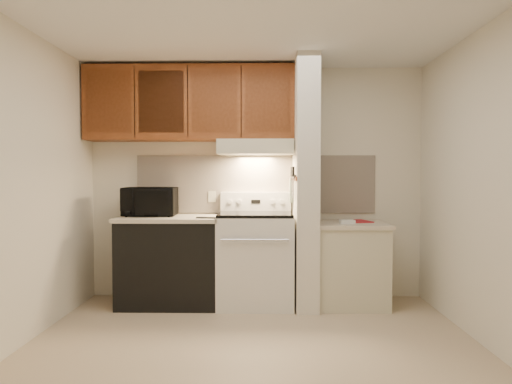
{
  "coord_description": "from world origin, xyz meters",
  "views": [
    {
      "loc": [
        0.08,
        -3.5,
        1.34
      ],
      "look_at": [
        0.01,
        0.75,
        1.18
      ],
      "focal_mm": 32.0,
      "sensor_mm": 36.0,
      "label": 1
    }
  ],
  "objects": [
    {
      "name": "cab_door_c",
      "position": [
        -0.42,
        1.17,
        2.08
      ],
      "size": [
        0.46,
        0.01,
        0.63
      ],
      "primitive_type": "cube",
      "color": "brown",
      "rests_on": "upper_cabinets"
    },
    {
      "name": "oven_mitt",
      "position": [
        0.38,
        1.32,
        1.17
      ],
      "size": [
        0.03,
        0.11,
        0.26
      ],
      "primitive_type": "cube",
      "color": "slate",
      "rests_on": "partition_pillar"
    },
    {
      "name": "oven_window",
      "position": [
        0.0,
        0.84,
        0.5
      ],
      "size": [
        0.5,
        0.01,
        0.3
      ],
      "primitive_type": "cube",
      "color": "black",
      "rests_on": "range_body"
    },
    {
      "name": "knife_blade_a",
      "position": [
        0.38,
        0.93,
        1.22
      ],
      "size": [
        0.01,
        0.03,
        0.16
      ],
      "primitive_type": "cube",
      "color": "silver",
      "rests_on": "knife_strip"
    },
    {
      "name": "range_knob_left_outer",
      "position": [
        -0.28,
        1.4,
        1.05
      ],
      "size": [
        0.05,
        0.02,
        0.05
      ],
      "primitive_type": "cylinder",
      "rotation": [
        1.57,
        0.0,
        0.0
      ],
      "color": "silver",
      "rests_on": "range_backguard"
    },
    {
      "name": "range_hood",
      "position": [
        0.0,
        1.28,
        1.62
      ],
      "size": [
        0.78,
        0.44,
        0.15
      ],
      "primitive_type": "cube",
      "color": "beige",
      "rests_on": "upper_cabinets"
    },
    {
      "name": "range_knob_right_inner",
      "position": [
        0.18,
        1.4,
        1.05
      ],
      "size": [
        0.05,
        0.02,
        0.05
      ],
      "primitive_type": "cylinder",
      "rotation": [
        1.57,
        0.0,
        0.0
      ],
      "color": "silver",
      "rests_on": "range_backguard"
    },
    {
      "name": "knife_blade_c",
      "position": [
        0.38,
        1.1,
        1.2
      ],
      "size": [
        0.01,
        0.04,
        0.2
      ],
      "primitive_type": "cube",
      "color": "silver",
      "rests_on": "knife_strip"
    },
    {
      "name": "knife_handle_b",
      "position": [
        0.38,
        1.02,
        1.37
      ],
      "size": [
        0.02,
        0.02,
        0.1
      ],
      "primitive_type": "cylinder",
      "color": "black",
      "rests_on": "knife_strip"
    },
    {
      "name": "white_box",
      "position": [
        0.92,
        1.05,
        0.87
      ],
      "size": [
        0.15,
        0.11,
        0.04
      ],
      "primitive_type": "cube",
      "rotation": [
        0.0,
        0.0,
        0.1
      ],
      "color": "white",
      "rests_on": "right_countertop"
    },
    {
      "name": "right_countertop",
      "position": [
        0.97,
        1.15,
        0.83
      ],
      "size": [
        0.74,
        0.64,
        0.04
      ],
      "primitive_type": "cube",
      "color": "beige",
      "rests_on": "right_cab_base"
    },
    {
      "name": "spoon_rest",
      "position": [
        -0.48,
        0.97,
        0.92
      ],
      "size": [
        0.2,
        0.09,
        0.01
      ],
      "primitive_type": "cube",
      "rotation": [
        0.0,
        0.0,
        -0.15
      ],
      "color": "black",
      "rests_on": "left_countertop"
    },
    {
      "name": "range_display",
      "position": [
        0.0,
        1.4,
        1.05
      ],
      "size": [
        0.1,
        0.01,
        0.04
      ],
      "primitive_type": "cube",
      "color": "black",
      "rests_on": "range_backguard"
    },
    {
      "name": "cab_door_a",
      "position": [
        -1.51,
        1.17,
        2.08
      ],
      "size": [
        0.46,
        0.01,
        0.63
      ],
      "primitive_type": "cube",
      "color": "brown",
      "rests_on": "upper_cabinets"
    },
    {
      "name": "cab_gap_a",
      "position": [
        -1.23,
        1.16,
        2.08
      ],
      "size": [
        0.01,
        0.01,
        0.73
      ],
      "primitive_type": "cube",
      "color": "black",
      "rests_on": "upper_cabinets"
    },
    {
      "name": "cab_gap_b",
      "position": [
        -0.69,
        1.16,
        2.08
      ],
      "size": [
        0.01,
        0.01,
        0.73
      ],
      "primitive_type": "cube",
      "color": "black",
      "rests_on": "upper_cabinets"
    },
    {
      "name": "knife_blade_e",
      "position": [
        0.38,
        1.27,
        1.21
      ],
      "size": [
        0.01,
        0.04,
        0.18
      ],
      "primitive_type": "cube",
      "color": "silver",
      "rests_on": "knife_strip"
    },
    {
      "name": "knife_handle_a",
      "position": [
        0.38,
        0.95,
        1.37
      ],
      "size": [
        0.02,
        0.02,
        0.1
      ],
      "primitive_type": "cylinder",
      "color": "black",
      "rests_on": "knife_strip"
    },
    {
      "name": "outlet",
      "position": [
        -0.48,
        1.48,
        1.1
      ],
      "size": [
        0.08,
        0.01,
        0.12
      ],
      "primitive_type": "cube",
      "color": "beige",
      "rests_on": "backsplash"
    },
    {
      "name": "knife_handle_d",
      "position": [
        0.38,
        1.19,
        1.37
      ],
      "size": [
        0.02,
        0.02,
        0.1
      ],
      "primitive_type": "cylinder",
      "color": "black",
      "rests_on": "knife_strip"
    },
    {
      "name": "range_knob_left_inner",
      "position": [
        -0.18,
        1.4,
        1.05
      ],
      "size": [
        0.05,
        0.02,
        0.05
      ],
      "primitive_type": "cylinder",
      "rotation": [
        1.57,
        0.0,
        0.0
      ],
      "color": "silver",
      "rests_on": "range_backguard"
    },
    {
      "name": "partition_pillar",
      "position": [
        0.51,
        1.15,
        1.25
      ],
      "size": [
        0.22,
        0.7,
        2.5
      ],
      "primitive_type": "cube",
      "color": "silver",
      "rests_on": "floor"
    },
    {
      "name": "range_knob_right_outer",
      "position": [
        0.28,
        1.4,
        1.05
      ],
      "size": [
        0.05,
        0.02,
        0.05
      ],
      "primitive_type": "cylinder",
      "rotation": [
        1.57,
        0.0,
        0.0
      ],
      "color": "silver",
      "rests_on": "range_backguard"
    },
    {
      "name": "red_folder",
      "position": [
        1.07,
        1.25,
        0.85
      ],
      "size": [
        0.28,
        0.34,
        0.01
      ],
      "primitive_type": "cube",
      "rotation": [
        0.0,
        0.0,
        0.25
      ],
      "color": "#A71D25",
      "rests_on": "right_countertop"
    },
    {
      "name": "cab_door_d",
      "position": [
        0.13,
        1.17,
        2.08
      ],
      "size": [
        0.46,
        0.01,
        0.63
      ],
      "primitive_type": "cube",
      "color": "brown",
      "rests_on": "upper_cabinets"
    },
    {
      "name": "cab_gap_c",
      "position": [
        -0.14,
        1.16,
        2.08
      ],
      "size": [
        0.01,
        0.01,
        0.73
      ],
      "primitive_type": "cube",
      "color": "black",
      "rests_on": "upper_cabinets"
    },
    {
      "name": "range_body",
      "position": [
        0.0,
        1.16,
        0.46
      ],
      "size": [
        0.76,
        0.65,
        0.92
      ],
      "primitive_type": "cube",
      "color": "silver",
      "rests_on": "floor"
    },
    {
      "name": "oven_handle",
      "position": [
        0.0,
        0.8,
        0.72
      ],
      "size": [
        0.65,
        0.02,
        0.02
      ],
      "primitive_type": "cylinder",
      "rotation": [
        0.0,
        1.57,
        0.0
      ],
      "color": "silver",
      "rests_on": "range_body"
    },
    {
      "name": "ceiling",
      "position": [
        0.0,
        0.0,
        2.5
      ],
      "size": [
        3.6,
        3.6,
        0.0
      ],
      "primitive_type": "plane",
      "rotation": [
        3.14,
        0.0,
        0.0
      ],
      "color": "white",
      "rests_on": "wall_back"
    },
    {
      "name": "dishwasher_front",
      "position": [
        -0.88,
        1.17,
        0.43
      ],
      "size": [
        1.0,
        0.63,
        0.87
      ],
      "primitive_type": "cube",
      "color": "black",
      "rests_on": "floor"
    },
    {
      "name": "teal_jar",
      "position": [
        -1.09,
        1.39,
        0.96
      ],
      "size": [
        0.1,
        0.1,
        0.1
      ],
      "primitive_type": "cylinder",
      "rotation": [
        0.0,
        0.0,
        0.23
      ],
      "color": "#216857",
      "rests_on": "left_countertop"
    },
    {
      "name": "wall_left",
      "position": [
        -1.8,
        0.0,
        1.25
      ],
      "size": [
        0.02,
        3.0,
        2.5
      ],
      "primitive_type": "cube",
      "color": "silver",
      "rests_on": "floor"
    },
    {
      "name": "wall_right",
      "position": [
        1.8,
        0.0,
        1.25
      ],
      "size": [
        0.02,
        3.0,
        2.5
      ],
      "primitive_type": "cube",
      "color": "silver",
      "rests_on": "floor"
    },
    {
      "name": "cooktop",
      "position": [
        0.0,
        1.16,
        0.94
      ],
      "size": [
        0.74,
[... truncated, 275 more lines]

